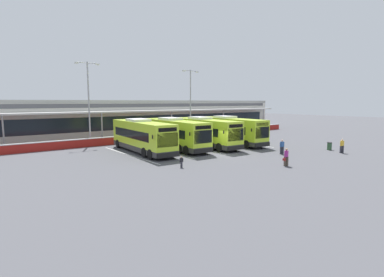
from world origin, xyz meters
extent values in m
plane|color=#4C4C51|center=(0.00, 0.00, 0.00)|extent=(200.00, 200.00, 0.00)
cube|color=beige|center=(0.00, 27.00, 2.75)|extent=(70.00, 10.00, 5.50)
cube|color=#19232D|center=(0.00, 21.98, 2.30)|extent=(66.00, 0.08, 2.20)
cube|color=#4C4C51|center=(0.00, 21.97, 5.15)|extent=(68.00, 0.08, 0.60)
cube|color=beige|center=(0.00, 20.50, 4.20)|extent=(67.00, 3.00, 0.24)
cube|color=gray|center=(0.00, 27.00, 5.75)|extent=(70.00, 10.00, 0.50)
cylinder|color=#999999|center=(-18.60, 19.30, 2.10)|extent=(0.20, 0.20, 4.20)
cylinder|color=#999999|center=(-6.20, 19.30, 2.10)|extent=(0.20, 0.20, 4.20)
cylinder|color=#999999|center=(6.20, 19.30, 2.10)|extent=(0.20, 0.20, 4.20)
cylinder|color=#999999|center=(18.60, 19.30, 2.10)|extent=(0.20, 0.20, 4.20)
cylinder|color=#999999|center=(31.00, 19.30, 2.10)|extent=(0.20, 0.20, 4.20)
cube|color=maroon|center=(0.00, 14.50, 0.50)|extent=(60.00, 0.36, 1.00)
cube|color=#B2B2B2|center=(0.00, 14.50, 1.05)|extent=(60.00, 0.40, 0.10)
cube|color=#B7DB2D|center=(-6.37, 6.66, 1.91)|extent=(3.38, 12.15, 3.19)
cube|color=#333333|center=(-6.37, 6.66, 0.59)|extent=(3.40, 12.17, 0.56)
cube|color=black|center=(-6.34, 7.06, 2.15)|extent=(3.24, 9.76, 0.96)
cube|color=black|center=(-6.78, 0.72, 2.05)|extent=(2.31, 0.26, 1.40)
cube|color=black|center=(-6.78, 0.71, 3.05)|extent=(2.05, 0.22, 0.40)
cube|color=silver|center=(-6.30, 7.65, 3.64)|extent=(2.24, 2.94, 0.28)
cube|color=black|center=(-6.79, 0.61, 0.55)|extent=(2.46, 0.33, 0.44)
cube|color=black|center=(-5.31, 0.97, 2.40)|extent=(0.09, 0.13, 0.36)
cube|color=black|center=(-8.21, 1.17, 2.40)|extent=(0.09, 0.13, 0.36)
cylinder|color=black|center=(-4.85, 11.16, 0.52)|extent=(0.39, 1.06, 1.04)
cylinder|color=black|center=(-7.24, 11.33, 0.52)|extent=(0.39, 1.06, 1.04)
cylinder|color=black|center=(-5.40, 3.38, 0.52)|extent=(0.39, 1.06, 1.04)
cylinder|color=black|center=(-7.78, 3.55, 0.52)|extent=(0.39, 1.06, 1.04)
cylinder|color=black|center=(-5.50, 1.98, 0.52)|extent=(0.39, 1.06, 1.04)
cylinder|color=black|center=(-7.88, 2.15, 0.52)|extent=(0.39, 1.06, 1.04)
cube|color=#B7DB2D|center=(-1.97, 6.52, 1.91)|extent=(3.38, 12.15, 3.19)
cube|color=#333333|center=(-1.97, 6.52, 0.59)|extent=(3.40, 12.17, 0.56)
cube|color=black|center=(-1.95, 6.92, 2.15)|extent=(3.24, 9.76, 0.96)
cube|color=black|center=(-2.39, 0.58, 2.05)|extent=(2.31, 0.26, 1.40)
cube|color=black|center=(-2.39, 0.57, 3.05)|extent=(2.05, 0.22, 0.40)
cube|color=silver|center=(-1.90, 7.52, 3.64)|extent=(2.24, 2.94, 0.28)
cube|color=black|center=(-2.40, 0.47, 0.55)|extent=(2.46, 0.33, 0.44)
cube|color=black|center=(-0.91, 0.83, 2.40)|extent=(0.09, 0.13, 0.36)
cube|color=black|center=(-3.82, 1.03, 2.40)|extent=(0.09, 0.13, 0.36)
cylinder|color=black|center=(-0.46, 11.02, 0.52)|extent=(0.39, 1.06, 1.04)
cylinder|color=black|center=(-2.85, 11.19, 0.52)|extent=(0.39, 1.06, 1.04)
cylinder|color=black|center=(-1.01, 3.24, 0.52)|extent=(0.39, 1.06, 1.04)
cylinder|color=black|center=(-3.39, 3.41, 0.52)|extent=(0.39, 1.06, 1.04)
cylinder|color=black|center=(-1.10, 1.85, 0.52)|extent=(0.39, 1.06, 1.04)
cylinder|color=black|center=(-3.49, 2.01, 0.52)|extent=(0.39, 1.06, 1.04)
cube|color=#B7DB2D|center=(2.19, 5.75, 1.91)|extent=(3.38, 12.15, 3.19)
cube|color=#333333|center=(2.19, 5.75, 0.59)|extent=(3.40, 12.17, 0.56)
cube|color=black|center=(2.22, 6.15, 2.15)|extent=(3.24, 9.76, 0.96)
cube|color=black|center=(1.77, -0.18, 2.05)|extent=(2.31, 0.26, 1.40)
cube|color=black|center=(1.77, -0.19, 3.05)|extent=(2.05, 0.22, 0.40)
cube|color=silver|center=(2.26, 6.75, 3.64)|extent=(2.24, 2.94, 0.28)
cube|color=black|center=(1.76, -0.29, 0.55)|extent=(2.46, 0.33, 0.44)
cube|color=black|center=(3.25, 0.07, 2.40)|extent=(0.09, 0.13, 0.36)
cube|color=black|center=(0.34, 0.27, 2.40)|extent=(0.09, 0.13, 0.36)
cylinder|color=black|center=(3.70, 10.26, 0.52)|extent=(0.39, 1.06, 1.04)
cylinder|color=black|center=(1.32, 10.43, 0.52)|extent=(0.39, 1.06, 1.04)
cylinder|color=black|center=(3.16, 2.48, 0.52)|extent=(0.39, 1.06, 1.04)
cylinder|color=black|center=(0.77, 2.65, 0.52)|extent=(0.39, 1.06, 1.04)
cylinder|color=black|center=(3.06, 1.08, 0.52)|extent=(0.39, 1.06, 1.04)
cylinder|color=black|center=(0.67, 1.25, 0.52)|extent=(0.39, 1.06, 1.04)
cube|color=#B7DB2D|center=(6.53, 5.50, 1.91)|extent=(3.38, 12.15, 3.19)
cube|color=#333333|center=(6.53, 5.50, 0.59)|extent=(3.40, 12.17, 0.56)
cube|color=black|center=(6.55, 5.90, 2.15)|extent=(3.24, 9.76, 0.96)
cube|color=black|center=(6.11, -0.43, 2.05)|extent=(2.31, 0.26, 1.40)
cube|color=black|center=(6.11, -0.44, 3.05)|extent=(2.05, 0.22, 0.40)
cube|color=silver|center=(6.60, 6.50, 3.64)|extent=(2.24, 2.94, 0.28)
cube|color=black|center=(6.10, -0.54, 0.55)|extent=(2.46, 0.33, 0.44)
cube|color=black|center=(7.59, -0.19, 2.40)|extent=(0.09, 0.13, 0.36)
cube|color=black|center=(4.68, 0.02, 2.40)|extent=(0.09, 0.13, 0.36)
cylinder|color=black|center=(8.04, 10.01, 0.52)|extent=(0.39, 1.06, 1.04)
cylinder|color=black|center=(5.66, 10.17, 0.52)|extent=(0.39, 1.06, 1.04)
cylinder|color=black|center=(7.50, 2.23, 0.52)|extent=(0.39, 1.06, 1.04)
cylinder|color=black|center=(5.11, 2.39, 0.52)|extent=(0.39, 1.06, 1.04)
cylinder|color=black|center=(7.40, 0.83, 0.52)|extent=(0.39, 1.06, 1.04)
cylinder|color=black|center=(5.01, 1.00, 0.52)|extent=(0.39, 1.06, 1.04)
cube|color=silver|center=(-8.40, 6.00, 0.00)|extent=(0.14, 13.00, 0.01)
cube|color=silver|center=(-4.20, 6.00, 0.00)|extent=(0.14, 13.00, 0.01)
cube|color=silver|center=(0.00, 6.00, 0.00)|extent=(0.14, 13.00, 0.01)
cube|color=silver|center=(4.20, 6.00, 0.00)|extent=(0.14, 13.00, 0.01)
cube|color=silver|center=(8.40, 6.00, 0.00)|extent=(0.14, 13.00, 0.01)
cube|color=#4C4238|center=(0.17, -7.84, 0.42)|extent=(0.16, 0.19, 0.84)
cube|color=#4C4238|center=(0.34, -7.94, 0.42)|extent=(0.16, 0.19, 0.84)
cube|color=#A32D89|center=(0.26, -7.89, 1.12)|extent=(0.36, 0.25, 0.56)
cube|color=#A32D89|center=(0.04, -7.91, 1.09)|extent=(0.10, 0.11, 0.54)
cube|color=#A32D89|center=(0.48, -7.87, 1.09)|extent=(0.10, 0.11, 0.54)
sphere|color=tan|center=(0.26, -7.89, 1.51)|extent=(0.22, 0.22, 0.22)
cube|color=maroon|center=(-0.03, -7.90, 0.63)|extent=(0.15, 0.29, 0.22)
cylinder|color=maroon|center=(-0.03, -7.90, 0.81)|extent=(0.02, 0.02, 0.16)
cube|color=#33333D|center=(5.01, -3.96, 0.42)|extent=(0.18, 0.21, 0.84)
cube|color=#33333D|center=(5.13, -4.12, 0.42)|extent=(0.18, 0.21, 0.84)
cube|color=#2D5693|center=(5.07, -4.04, 1.12)|extent=(0.39, 0.30, 0.56)
cube|color=#2D5693|center=(4.86, -3.98, 1.09)|extent=(0.11, 0.12, 0.54)
cube|color=#2D5693|center=(5.28, -4.10, 1.09)|extent=(0.11, 0.12, 0.54)
sphere|color=tan|center=(5.07, -4.04, 1.51)|extent=(0.22, 0.22, 0.22)
cube|color=#33333D|center=(-7.57, -2.58, 0.26)|extent=(0.14, 0.14, 0.52)
cube|color=#33333D|center=(-7.55, -2.71, 0.26)|extent=(0.14, 0.14, 0.52)
cube|color=black|center=(-7.56, -2.64, 0.69)|extent=(0.25, 0.24, 0.35)
cube|color=black|center=(-7.66, -2.55, 0.68)|extent=(0.08, 0.08, 0.33)
cube|color=black|center=(-7.46, -2.74, 0.68)|extent=(0.08, 0.08, 0.33)
sphere|color=tan|center=(-7.56, -2.64, 0.94)|extent=(0.14, 0.14, 0.14)
cube|color=#33333D|center=(10.99, -7.65, 0.42)|extent=(0.18, 0.21, 0.84)
cube|color=#33333D|center=(11.12, -7.80, 0.42)|extent=(0.18, 0.21, 0.84)
cube|color=gold|center=(11.06, -7.72, 1.12)|extent=(0.38, 0.29, 0.56)
cube|color=gold|center=(10.84, -7.67, 1.09)|extent=(0.11, 0.12, 0.54)
cube|color=gold|center=(11.27, -7.77, 1.09)|extent=(0.11, 0.12, 0.54)
sphere|color=#DBB293|center=(11.06, -7.72, 1.51)|extent=(0.22, 0.22, 0.22)
cylinder|color=#9E9EA3|center=(-8.86, 16.75, 5.50)|extent=(0.20, 0.20, 11.00)
cylinder|color=#9E9EA3|center=(-8.86, 16.75, 10.85)|extent=(2.80, 0.10, 0.10)
cube|color=silver|center=(-10.26, 16.75, 10.75)|extent=(0.44, 0.28, 0.20)
cube|color=silver|center=(-7.46, 16.75, 10.75)|extent=(0.44, 0.28, 0.20)
cylinder|color=#9E9EA3|center=(8.03, 16.29, 5.50)|extent=(0.20, 0.20, 11.00)
cylinder|color=#9E9EA3|center=(8.03, 16.29, 10.85)|extent=(2.80, 0.10, 0.10)
cube|color=silver|center=(6.63, 16.29, 10.75)|extent=(0.44, 0.28, 0.20)
cube|color=silver|center=(9.43, 16.29, 10.75)|extent=(0.44, 0.28, 0.20)
cylinder|color=#2D5133|center=(12.06, -5.79, 0.42)|extent=(0.52, 0.52, 0.85)
cylinder|color=black|center=(12.06, -5.79, 0.89)|extent=(0.54, 0.54, 0.08)
camera|label=1|loc=(-22.44, -23.27, 5.74)|focal=27.65mm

